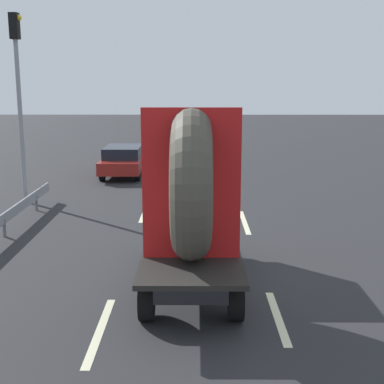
{
  "coord_description": "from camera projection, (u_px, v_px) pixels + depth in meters",
  "views": [
    {
      "loc": [
        -0.29,
        -11.81,
        4.51
      ],
      "look_at": [
        -0.35,
        0.4,
        1.94
      ],
      "focal_mm": 49.95,
      "sensor_mm": 36.0,
      "label": 1
    }
  ],
  "objects": [
    {
      "name": "ground_plane",
      "position": [
        207.0,
        277.0,
        12.49
      ],
      "size": [
        120.0,
        120.0,
        0.0
      ],
      "primitive_type": "plane",
      "color": "#28282B"
    },
    {
      "name": "flatbed_truck",
      "position": [
        192.0,
        203.0,
        11.7
      ],
      "size": [
        2.02,
        5.32,
        4.01
      ],
      "color": "black",
      "rests_on": "ground_plane"
    },
    {
      "name": "distant_sedan",
      "position": [
        124.0,
        160.0,
        25.57
      ],
      "size": [
        1.87,
        4.36,
        1.42
      ],
      "color": "black",
      "rests_on": "ground_plane"
    },
    {
      "name": "traffic_light",
      "position": [
        18.0,
        84.0,
        19.22
      ],
      "size": [
        0.42,
        0.36,
        6.83
      ],
      "color": "gray",
      "rests_on": "ground_plane"
    },
    {
      "name": "lane_dash_left_near",
      "position": [
        100.0,
        330.0,
        9.8
      ],
      "size": [
        0.16,
        2.78,
        0.01
      ],
      "primitive_type": "cube",
      "rotation": [
        0.0,
        0.0,
        1.57
      ],
      "color": "beige",
      "rests_on": "ground_plane"
    },
    {
      "name": "lane_dash_left_far",
      "position": [
        144.0,
        215.0,
        18.19
      ],
      "size": [
        0.16,
        2.03,
        0.01
      ],
      "primitive_type": "cube",
      "rotation": [
        0.0,
        0.0,
        1.57
      ],
      "color": "beige",
      "rests_on": "ground_plane"
    },
    {
      "name": "lane_dash_right_near",
      "position": [
        278.0,
        317.0,
        10.35
      ],
      "size": [
        0.16,
        2.42,
        0.01
      ],
      "primitive_type": "cube",
      "rotation": [
        0.0,
        0.0,
        1.57
      ],
      "color": "beige",
      "rests_on": "ground_plane"
    },
    {
      "name": "lane_dash_right_far",
      "position": [
        244.0,
        222.0,
        17.29
      ],
      "size": [
        0.16,
        2.9,
        0.01
      ],
      "primitive_type": "cube",
      "rotation": [
        0.0,
        0.0,
        1.57
      ],
      "color": "beige",
      "rests_on": "ground_plane"
    }
  ]
}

